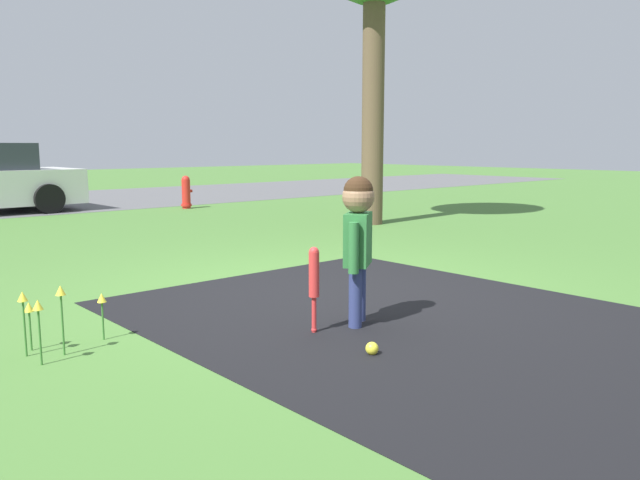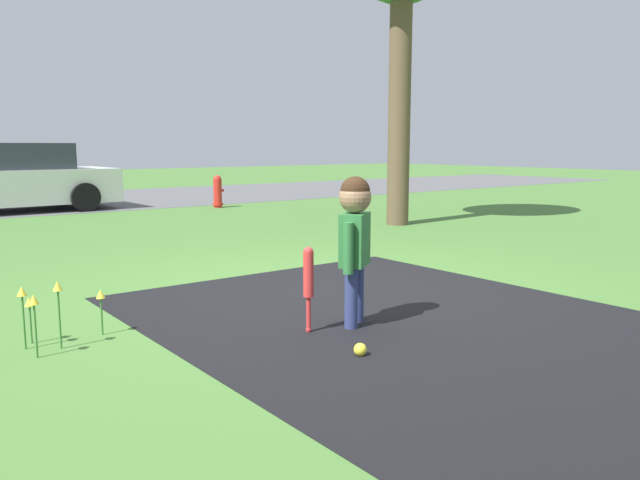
{
  "view_description": "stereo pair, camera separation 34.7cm",
  "coord_description": "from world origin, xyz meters",
  "px_view_note": "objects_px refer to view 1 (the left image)",
  "views": [
    {
      "loc": [
        -3.53,
        -4.01,
        1.26
      ],
      "look_at": [
        -0.45,
        -0.56,
        0.57
      ],
      "focal_mm": 35.0,
      "sensor_mm": 36.0,
      "label": 1
    },
    {
      "loc": [
        -3.27,
        -4.23,
        1.26
      ],
      "look_at": [
        -0.45,
        -0.56,
        0.57
      ],
      "focal_mm": 35.0,
      "sensor_mm": 36.0,
      "label": 2
    }
  ],
  "objects_px": {
    "fire_hydrant": "(186,192)",
    "child": "(358,229)",
    "sports_ball": "(372,348)",
    "baseball_bat": "(314,278)"
  },
  "relations": [
    {
      "from": "sports_ball",
      "to": "fire_hydrant",
      "type": "distance_m",
      "value": 9.59
    },
    {
      "from": "child",
      "to": "baseball_bat",
      "type": "bearing_deg",
      "value": 136.43
    },
    {
      "from": "baseball_bat",
      "to": "sports_ball",
      "type": "height_order",
      "value": "baseball_bat"
    },
    {
      "from": "fire_hydrant",
      "to": "child",
      "type": "bearing_deg",
      "value": -112.14
    },
    {
      "from": "sports_ball",
      "to": "fire_hydrant",
      "type": "bearing_deg",
      "value": 66.81
    },
    {
      "from": "fire_hydrant",
      "to": "baseball_bat",
      "type": "bearing_deg",
      "value": -114.41
    },
    {
      "from": "child",
      "to": "fire_hydrant",
      "type": "xyz_separation_m",
      "value": [
        3.37,
        8.28,
        -0.36
      ]
    },
    {
      "from": "child",
      "to": "sports_ball",
      "type": "relative_size",
      "value": 13.14
    },
    {
      "from": "sports_ball",
      "to": "baseball_bat",
      "type": "bearing_deg",
      "value": 86.14
    },
    {
      "from": "child",
      "to": "sports_ball",
      "type": "xyz_separation_m",
      "value": [
        -0.41,
        -0.53,
        -0.65
      ]
    }
  ]
}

